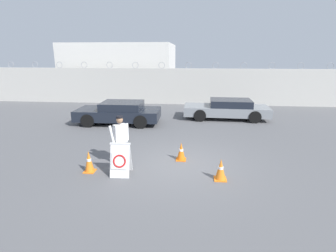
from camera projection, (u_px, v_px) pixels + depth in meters
ground_plane at (180, 164)px, 9.00m from camera, size 90.00×90.00×0.00m
perimeter_wall at (188, 86)px, 19.35m from camera, size 36.00×0.30×3.08m
building_block at (123, 69)px, 25.02m from camera, size 9.44×7.69×4.54m
barricade_sign at (121, 159)px, 8.06m from camera, size 0.63×0.66×1.03m
security_guard at (120, 138)px, 8.69m from camera, size 0.64×0.47×1.70m
traffic_cone_near at (221, 169)px, 7.78m from camera, size 0.37×0.37×0.66m
traffic_cone_mid at (89, 162)px, 8.30m from camera, size 0.35×0.35×0.70m
traffic_cone_far at (181, 151)px, 9.24m from camera, size 0.35×0.35×0.65m
parked_car_front_coupe at (119, 112)px, 14.09m from camera, size 4.44×2.06×1.18m
parked_car_rear_sedan at (227, 109)px, 15.12m from camera, size 4.83×2.01×1.13m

